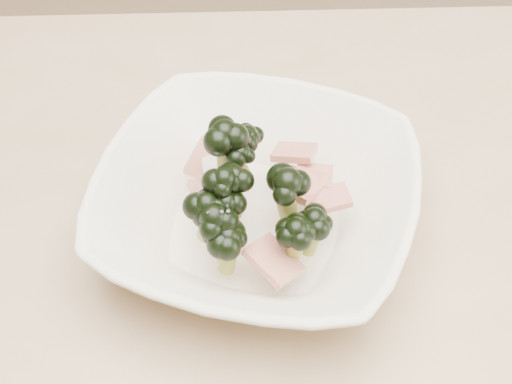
% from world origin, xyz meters
% --- Properties ---
extents(dining_table, '(1.20, 0.80, 0.75)m').
position_xyz_m(dining_table, '(0.00, 0.00, 0.65)').
color(dining_table, tan).
rests_on(dining_table, ground).
extents(broccoli_dish, '(0.35, 0.35, 0.12)m').
position_xyz_m(broccoli_dish, '(-0.04, 0.05, 0.79)').
color(broccoli_dish, beige).
rests_on(broccoli_dish, dining_table).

